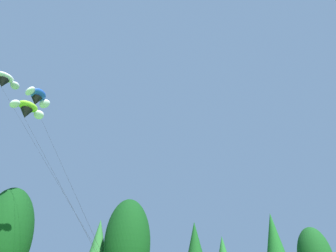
% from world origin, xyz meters
% --- Properties ---
extents(treeline_tree_e, '(5.30, 5.30, 12.95)m').
position_xyz_m(treeline_tree_e, '(-8.32, 41.15, 7.84)').
color(treeline_tree_e, '#472D19').
rests_on(treeline_tree_e, ground_plane).
extents(treeline_tree_g, '(5.39, 5.39, 13.29)m').
position_xyz_m(treeline_tree_g, '(4.63, 41.13, 8.04)').
color(treeline_tree_g, '#472D19').
rests_on(treeline_tree_g, ground_plane).
extents(treeline_tree_j, '(4.74, 4.74, 14.27)m').
position_xyz_m(treeline_tree_j, '(27.97, 42.06, 8.94)').
color(treeline_tree_j, '#472D19').
rests_on(treeline_tree_j, ground_plane).
extents(parafoil_kite_high_lime_white, '(9.00, 9.71, 15.92)m').
position_xyz_m(parafoil_kite_high_lime_white, '(-8.77, 30.40, 16.75)').
color(parafoil_kite_high_lime_white, '#93D633').
extents(parafoil_kite_mid_white, '(15.12, 15.12, 24.87)m').
position_xyz_m(parafoil_kite_mid_white, '(-12.51, 39.51, 25.18)').
color(parafoil_kite_mid_white, white).
extents(parafoil_kite_far_blue_white, '(8.35, 13.35, 19.51)m').
position_xyz_m(parafoil_kite_far_blue_white, '(-8.30, 33.62, 20.19)').
color(parafoil_kite_far_blue_white, blue).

